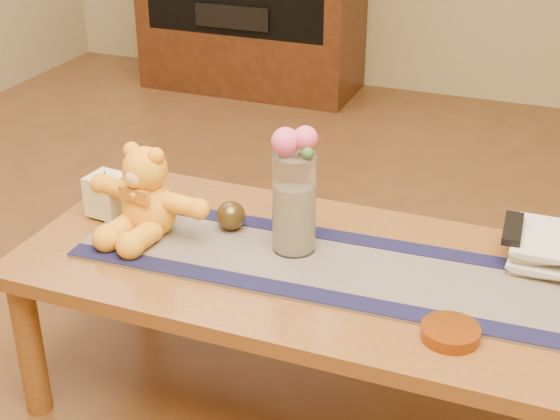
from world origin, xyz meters
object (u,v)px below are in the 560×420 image
at_px(glass_vase, 294,203).
at_px(bronze_ball, 231,216).
at_px(tv_remote, 513,229).
at_px(amber_dish, 450,333).
at_px(pillar_candle, 107,194).
at_px(book_bottom, 509,253).
at_px(teddy_bear, 148,191).

distance_m(glass_vase, bronze_ball, 0.22).
relative_size(tv_remote, amber_dish, 1.25).
bearing_deg(pillar_candle, glass_vase, 0.07).
bearing_deg(book_bottom, pillar_candle, -176.68).
relative_size(book_bottom, amber_dish, 1.74).
distance_m(pillar_candle, bronze_ball, 0.36).
distance_m(pillar_candle, glass_vase, 0.55).
bearing_deg(tv_remote, bronze_ball, -172.90).
bearing_deg(tv_remote, teddy_bear, -169.72).
distance_m(book_bottom, tv_remote, 0.08).
bearing_deg(teddy_bear, glass_vase, 14.55).
relative_size(book_bottom, tv_remote, 1.39).
bearing_deg(amber_dish, tv_remote, 79.41).
xyz_separation_m(glass_vase, bronze_ball, (-0.19, 0.04, -0.09)).
bearing_deg(bronze_ball, amber_dish, -22.62).
relative_size(glass_vase, bronze_ball, 3.32).
bearing_deg(amber_dish, bronze_ball, 157.38).
distance_m(pillar_candle, amber_dish, 1.02).
bearing_deg(tv_remote, glass_vase, -165.34).
height_order(bronze_ball, amber_dish, bronze_ball).
bearing_deg(bronze_ball, glass_vase, -11.09).
bearing_deg(amber_dish, teddy_bear, 167.91).
bearing_deg(glass_vase, pillar_candle, -179.93).
bearing_deg(book_bottom, tv_remote, -93.00).
bearing_deg(pillar_candle, bronze_ball, 6.20).
relative_size(pillar_candle, bronze_ball, 1.43).
xyz_separation_m(teddy_bear, pillar_candle, (-0.16, 0.05, -0.06)).
bearing_deg(pillar_candle, book_bottom, 9.35).
relative_size(bronze_ball, book_bottom, 0.35).
xyz_separation_m(pillar_candle, amber_dish, (0.99, -0.23, -0.05)).
xyz_separation_m(bronze_ball, amber_dish, (0.64, -0.27, -0.03)).
bearing_deg(book_bottom, amber_dish, -106.29).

